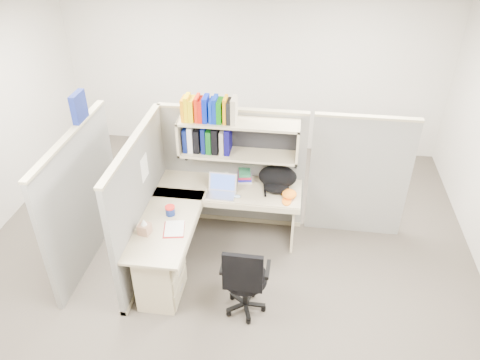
# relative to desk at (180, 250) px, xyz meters

# --- Properties ---
(ground) EXTENTS (6.00, 6.00, 0.00)m
(ground) POSITION_rel_desk_xyz_m (0.41, 0.29, -0.44)
(ground) COLOR #3A362D
(ground) RESTS_ON ground
(room_shell) EXTENTS (6.00, 6.00, 6.00)m
(room_shell) POSITION_rel_desk_xyz_m (0.41, 0.29, 1.18)
(room_shell) COLOR beige
(room_shell) RESTS_ON ground
(cubicle) EXTENTS (3.79, 1.84, 1.95)m
(cubicle) POSITION_rel_desk_xyz_m (0.04, 0.74, 0.47)
(cubicle) COLOR slate
(cubicle) RESTS_ON ground
(desk) EXTENTS (1.74, 1.75, 0.73)m
(desk) POSITION_rel_desk_xyz_m (0.00, 0.00, 0.00)
(desk) COLOR tan
(desk) RESTS_ON ground
(laptop) EXTENTS (0.34, 0.34, 0.24)m
(laptop) POSITION_rel_desk_xyz_m (0.34, 0.69, 0.41)
(laptop) COLOR silver
(laptop) RESTS_ON desk
(backpack) EXTENTS (0.51, 0.42, 0.27)m
(backpack) POSITION_rel_desk_xyz_m (0.98, 0.92, 0.43)
(backpack) COLOR black
(backpack) RESTS_ON desk
(orange_cap) EXTENTS (0.22, 0.24, 0.09)m
(orange_cap) POSITION_rel_desk_xyz_m (1.14, 0.76, 0.34)
(orange_cap) COLOR orange
(orange_cap) RESTS_ON desk
(snack_canister) EXTENTS (0.11, 0.11, 0.11)m
(snack_canister) POSITION_rel_desk_xyz_m (-0.15, 0.25, 0.35)
(snack_canister) COLOR navy
(snack_canister) RESTS_ON desk
(tissue_box) EXTENTS (0.14, 0.14, 0.18)m
(tissue_box) POSITION_rel_desk_xyz_m (-0.33, -0.11, 0.38)
(tissue_box) COLOR #AB7C61
(tissue_box) RESTS_ON desk
(mouse) EXTENTS (0.10, 0.08, 0.03)m
(mouse) POSITION_rel_desk_xyz_m (0.54, 0.67, 0.31)
(mouse) COLOR #97B9D6
(mouse) RESTS_ON desk
(paper_cup) EXTENTS (0.07, 0.07, 0.09)m
(paper_cup) POSITION_rel_desk_xyz_m (0.35, 1.02, 0.34)
(paper_cup) COLOR white
(paper_cup) RESTS_ON desk
(book_stack) EXTENTS (0.21, 0.26, 0.12)m
(book_stack) POSITION_rel_desk_xyz_m (0.57, 1.08, 0.35)
(book_stack) COLOR gray
(book_stack) RESTS_ON desk
(loose_paper) EXTENTS (0.25, 0.30, 0.00)m
(loose_paper) POSITION_rel_desk_xyz_m (-0.05, 0.01, 0.29)
(loose_paper) COLOR white
(loose_paper) RESTS_ON desk
(task_chair) EXTENTS (0.49, 0.46, 0.95)m
(task_chair) POSITION_rel_desk_xyz_m (0.77, -0.38, -0.10)
(task_chair) COLOR black
(task_chair) RESTS_ON ground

